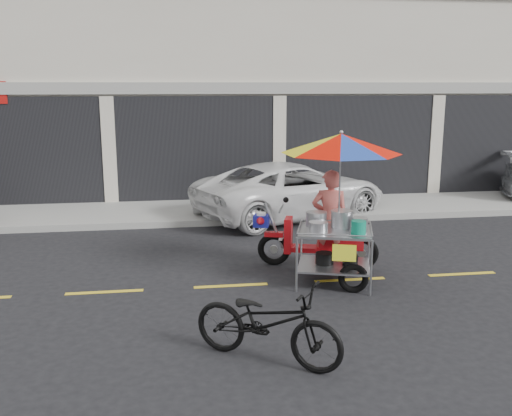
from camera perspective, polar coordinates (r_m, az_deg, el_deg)
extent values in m
plane|color=black|center=(9.74, 9.36, -7.10)|extent=(90.00, 90.00, 0.00)
cube|color=gray|center=(14.85, 2.98, 0.11)|extent=(45.00, 3.00, 0.15)
cube|color=beige|center=(19.46, 0.13, 14.64)|extent=(36.00, 8.00, 8.00)
cube|color=black|center=(15.57, 2.33, 5.81)|extent=(35.28, 0.06, 2.90)
cube|color=gray|center=(15.45, 2.40, 11.89)|extent=(36.00, 0.12, 0.30)
cube|color=gold|center=(9.73, 9.36, -7.08)|extent=(42.00, 0.10, 0.01)
imported|color=silver|center=(13.96, 3.59, 1.83)|extent=(5.35, 4.01, 1.35)
imported|color=black|center=(6.77, 1.15, -11.34)|extent=(1.92, 1.59, 0.98)
torus|color=black|center=(10.30, 1.79, -4.15)|extent=(0.60, 0.28, 0.59)
torus|color=black|center=(10.24, 10.52, -4.46)|extent=(0.60, 0.28, 0.59)
cylinder|color=#9EA0A5|center=(10.30, 1.79, -4.15)|extent=(0.16, 0.10, 0.15)
cylinder|color=#9EA0A5|center=(10.24, 10.52, -4.46)|extent=(0.16, 0.10, 0.15)
cube|color=#B10E14|center=(10.23, 1.80, -2.64)|extent=(0.35, 0.22, 0.08)
cylinder|color=#9EA0A5|center=(10.19, 1.81, -1.79)|extent=(0.38, 0.16, 0.84)
cube|color=#B10E14|center=(10.20, 3.26, -2.69)|extent=(0.22, 0.37, 0.62)
cube|color=#B10E14|center=(10.23, 5.86, -4.08)|extent=(0.88, 0.52, 0.08)
cube|color=#B10E14|center=(10.15, 8.53, -2.88)|extent=(0.83, 0.49, 0.42)
cube|color=black|center=(10.10, 7.98, -1.54)|extent=(0.72, 0.44, 0.10)
cylinder|color=#9EA0A5|center=(10.10, 2.52, -0.10)|extent=(0.20, 0.56, 0.04)
sphere|color=black|center=(10.27, 3.01, 0.82)|extent=(0.10, 0.10, 0.10)
cylinder|color=white|center=(10.23, 2.50, -3.06)|extent=(0.16, 0.16, 0.05)
cube|color=navy|center=(10.20, 0.54, -1.29)|extent=(0.33, 0.30, 0.21)
cylinder|color=white|center=(10.17, 0.54, -0.60)|extent=(0.21, 0.21, 0.05)
cone|color=#B10E14|center=(10.02, 0.39, -1.41)|extent=(0.25, 0.27, 0.19)
torus|color=black|center=(9.11, 9.71, -6.95)|extent=(0.49, 0.24, 0.48)
cylinder|color=#9EA0A5|center=(8.97, 4.09, -5.68)|extent=(0.05, 0.05, 0.88)
cylinder|color=#9EA0A5|center=(9.86, 4.55, -4.02)|extent=(0.05, 0.05, 0.88)
cylinder|color=#9EA0A5|center=(8.96, 11.44, -5.93)|extent=(0.05, 0.05, 0.88)
cylinder|color=#9EA0A5|center=(9.85, 11.21, -4.24)|extent=(0.05, 0.05, 0.88)
cube|color=#9EA0A5|center=(9.43, 7.80, -5.69)|extent=(1.37, 1.23, 0.03)
cube|color=#9EA0A5|center=(9.27, 7.90, -2.33)|extent=(1.37, 1.23, 0.04)
cylinder|color=#9EA0A5|center=(8.80, 7.85, -2.69)|extent=(1.10, 0.36, 0.02)
cylinder|color=#9EA0A5|center=(9.71, 7.96, -1.28)|extent=(1.10, 0.36, 0.02)
cylinder|color=#9EA0A5|center=(9.28, 4.38, -1.83)|extent=(0.30, 0.90, 0.02)
cylinder|color=#9EA0A5|center=(9.27, 11.45, -2.07)|extent=(0.30, 0.90, 0.02)
cylinder|color=#9EA0A5|center=(9.88, 7.86, -4.86)|extent=(0.27, 0.76, 0.04)
cylinder|color=#9EA0A5|center=(9.74, 7.94, -1.93)|extent=(0.27, 0.76, 0.04)
cube|color=yellow|center=(8.85, 8.81, -4.47)|extent=(0.35, 0.13, 0.26)
cylinder|color=#B7B7BC|center=(9.45, 6.06, -1.17)|extent=(0.43, 0.43, 0.22)
cylinder|color=#B7B7BC|center=(9.46, 8.58, -1.12)|extent=(0.44, 0.44, 0.26)
cylinder|color=#B7B7BC|center=(9.30, 10.36, -1.65)|extent=(0.30, 0.30, 0.18)
cylinder|color=#B7B7BC|center=(9.07, 6.25, -1.98)|extent=(0.38, 0.38, 0.15)
cylinder|color=#0D8061|center=(8.99, 10.22, -1.98)|extent=(0.29, 0.29, 0.23)
cylinder|color=black|center=(9.40, 6.86, -5.03)|extent=(0.36, 0.36, 0.19)
cylinder|color=black|center=(9.40, 9.41, -5.17)|extent=(0.31, 0.31, 0.17)
cylinder|color=#9EA0A5|center=(9.21, 8.38, 2.53)|extent=(0.03, 0.03, 1.56)
sphere|color=#9EA0A5|center=(9.11, 8.54, 7.50)|extent=(0.06, 0.06, 0.06)
imported|color=#B4514A|center=(10.08, 7.40, -1.14)|extent=(0.74, 0.59, 1.76)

